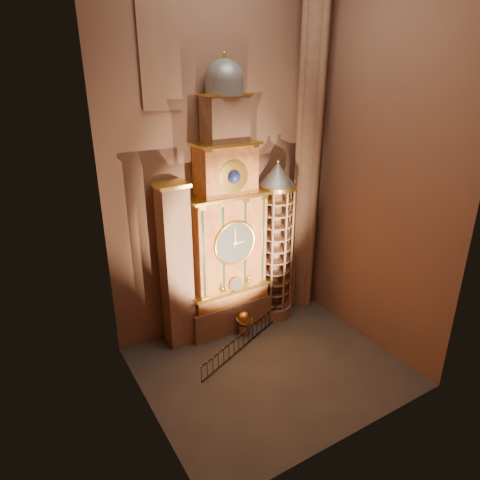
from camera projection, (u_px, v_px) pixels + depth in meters
floor at (270, 367)px, 24.62m from camera, size 14.00×14.00×0.00m
wall_back at (217, 159)px, 25.25m from camera, size 22.00×0.00×22.00m
wall_left at (133, 202)px, 17.15m from camera, size 0.00×22.00×22.00m
wall_right at (379, 164)px, 23.80m from camera, size 0.00×22.00×22.00m
astronomical_clock at (227, 232)px, 26.05m from camera, size 5.60×2.41×16.70m
portrait_tower at (176, 267)px, 25.03m from camera, size 1.80×1.60×10.20m
stair_turret at (275, 244)px, 28.04m from camera, size 2.50×2.50×10.80m
gothic_pier at (309, 151)px, 27.35m from camera, size 2.04×2.04×22.00m
stained_glass_window at (160, 57)px, 21.59m from camera, size 2.20×0.14×5.20m
celestial_globe at (244, 321)px, 27.27m from camera, size 1.42×1.38×1.65m
iron_railing at (248, 336)px, 26.46m from camera, size 8.19×3.60×1.05m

